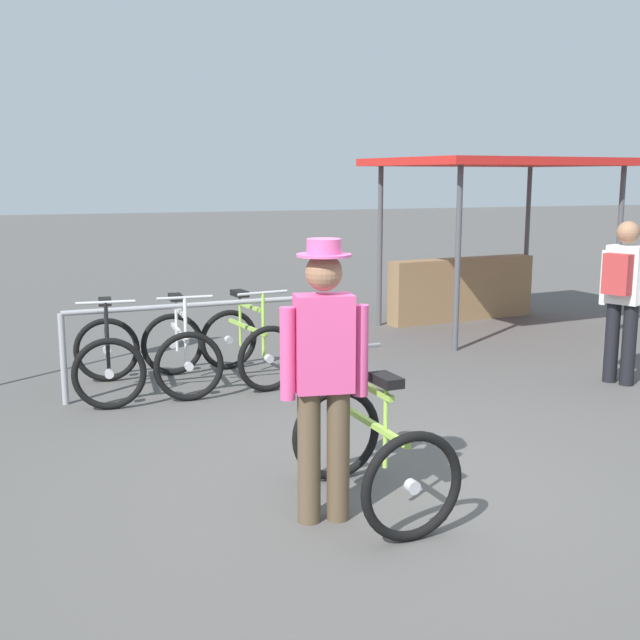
{
  "coord_description": "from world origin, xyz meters",
  "views": [
    {
      "loc": [
        -2.15,
        -4.54,
        2.09
      ],
      "look_at": [
        -0.1,
        0.98,
        1.0
      ],
      "focal_mm": 44.28,
      "sensor_mm": 36.0,
      "label": 1
    }
  ],
  "objects_px": {
    "racked_bike_black": "(108,357)",
    "person_with_featured_bike": "(324,370)",
    "pedestrian_with_backpack": "(623,292)",
    "racked_bike_white": "(180,351)",
    "racked_bike_lime": "(248,345)",
    "featured_bicycle": "(362,428)",
    "market_stall": "(482,225)"
  },
  "relations": [
    {
      "from": "person_with_featured_bike",
      "to": "racked_bike_lime",
      "type": "bearing_deg",
      "value": 82.45
    },
    {
      "from": "racked_bike_black",
      "to": "person_with_featured_bike",
      "type": "distance_m",
      "value": 3.53
    },
    {
      "from": "featured_bicycle",
      "to": "market_stall",
      "type": "xyz_separation_m",
      "value": [
        3.98,
        5.06,
        0.91
      ]
    },
    {
      "from": "racked_bike_white",
      "to": "pedestrian_with_backpack",
      "type": "relative_size",
      "value": 0.68
    },
    {
      "from": "racked_bike_black",
      "to": "featured_bicycle",
      "type": "distance_m",
      "value": 3.4
    },
    {
      "from": "racked_bike_white",
      "to": "pedestrian_with_backpack",
      "type": "xyz_separation_m",
      "value": [
        4.17,
        -1.41,
        0.57
      ]
    },
    {
      "from": "racked_bike_black",
      "to": "racked_bike_white",
      "type": "bearing_deg",
      "value": 2.53
    },
    {
      "from": "market_stall",
      "to": "racked_bike_white",
      "type": "bearing_deg",
      "value": -157.65
    },
    {
      "from": "racked_bike_lime",
      "to": "market_stall",
      "type": "relative_size",
      "value": 0.36
    },
    {
      "from": "featured_bicycle",
      "to": "market_stall",
      "type": "distance_m",
      "value": 6.5
    },
    {
      "from": "racked_bike_black",
      "to": "market_stall",
      "type": "xyz_separation_m",
      "value": [
        5.27,
        1.91,
        1.03
      ]
    },
    {
      "from": "racked_bike_lime",
      "to": "featured_bicycle",
      "type": "bearing_deg",
      "value": -92.02
    },
    {
      "from": "racked_bike_black",
      "to": "person_with_featured_bike",
      "type": "height_order",
      "value": "person_with_featured_bike"
    },
    {
      "from": "racked_bike_white",
      "to": "market_stall",
      "type": "bearing_deg",
      "value": 22.35
    },
    {
      "from": "person_with_featured_bike",
      "to": "racked_bike_black",
      "type": "bearing_deg",
      "value": 105.8
    },
    {
      "from": "racked_bike_lime",
      "to": "pedestrian_with_backpack",
      "type": "distance_m",
      "value": 3.8
    },
    {
      "from": "racked_bike_black",
      "to": "pedestrian_with_backpack",
      "type": "bearing_deg",
      "value": -15.79
    },
    {
      "from": "racked_bike_lime",
      "to": "featured_bicycle",
      "type": "distance_m",
      "value": 3.22
    },
    {
      "from": "racked_bike_black",
      "to": "pedestrian_with_backpack",
      "type": "height_order",
      "value": "pedestrian_with_backpack"
    },
    {
      "from": "racked_bike_lime",
      "to": "pedestrian_with_backpack",
      "type": "xyz_separation_m",
      "value": [
        3.47,
        -1.44,
        0.57
      ]
    },
    {
      "from": "racked_bike_black",
      "to": "racked_bike_lime",
      "type": "relative_size",
      "value": 0.95
    },
    {
      "from": "pedestrian_with_backpack",
      "to": "market_stall",
      "type": "relative_size",
      "value": 0.49
    },
    {
      "from": "person_with_featured_bike",
      "to": "pedestrian_with_backpack",
      "type": "xyz_separation_m",
      "value": [
        3.92,
        1.97,
        -0.01
      ]
    },
    {
      "from": "racked_bike_white",
      "to": "person_with_featured_bike",
      "type": "distance_m",
      "value": 3.44
    },
    {
      "from": "featured_bicycle",
      "to": "racked_bike_lime",
      "type": "bearing_deg",
      "value": 87.98
    },
    {
      "from": "racked_bike_lime",
      "to": "racked_bike_black",
      "type": "bearing_deg",
      "value": -177.47
    },
    {
      "from": "market_stall",
      "to": "featured_bicycle",
      "type": "bearing_deg",
      "value": -128.21
    },
    {
      "from": "racked_bike_white",
      "to": "market_stall",
      "type": "xyz_separation_m",
      "value": [
        4.57,
        1.88,
        1.03
      ]
    },
    {
      "from": "racked_bike_white",
      "to": "pedestrian_with_backpack",
      "type": "height_order",
      "value": "pedestrian_with_backpack"
    },
    {
      "from": "person_with_featured_bike",
      "to": "racked_bike_white",
      "type": "bearing_deg",
      "value": 94.19
    },
    {
      "from": "pedestrian_with_backpack",
      "to": "person_with_featured_bike",
      "type": "bearing_deg",
      "value": -153.34
    },
    {
      "from": "person_with_featured_bike",
      "to": "pedestrian_with_backpack",
      "type": "height_order",
      "value": "person_with_featured_bike"
    }
  ]
}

